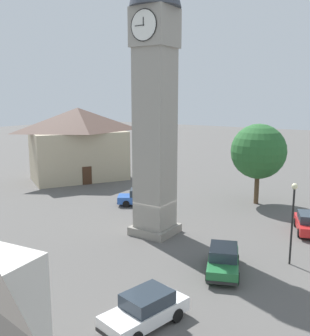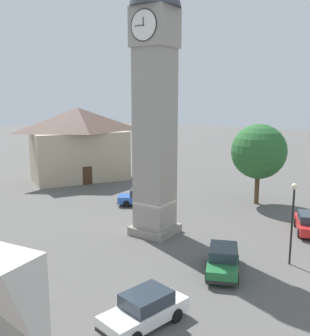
{
  "view_description": "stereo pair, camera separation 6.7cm",
  "coord_description": "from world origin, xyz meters",
  "px_view_note": "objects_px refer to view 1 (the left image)",
  "views": [
    {
      "loc": [
        -14.99,
        22.75,
        10.06
      ],
      "look_at": [
        0.0,
        0.0,
        4.96
      ],
      "focal_mm": 40.9,
      "sensor_mm": 36.0,
      "label": 1
    },
    {
      "loc": [
        -15.04,
        22.71,
        10.06
      ],
      "look_at": [
        0.0,
        0.0,
        4.96
      ],
      "focal_mm": 40.9,
      "sensor_mm": 36.0,
      "label": 2
    }
  ],
  "objects_px": {
    "car_silver_kerb": "(223,260)",
    "tree": "(258,151)",
    "car_blue_kerb": "(140,197)",
    "pedestrian": "(164,204)",
    "lamp_post": "(293,211)",
    "car_white_side": "(309,223)",
    "building_corner_back": "(79,143)",
    "car_red_corner": "(145,309)",
    "clock_tower": "(155,44)"
  },
  "relations": [
    {
      "from": "car_blue_kerb",
      "to": "pedestrian",
      "type": "distance_m",
      "value": 3.86
    },
    {
      "from": "clock_tower",
      "to": "building_corner_back",
      "type": "relative_size",
      "value": 1.75
    },
    {
      "from": "car_red_corner",
      "to": "building_corner_back",
      "type": "xyz_separation_m",
      "value": [
        24.28,
        -20.76,
        3.71
      ]
    },
    {
      "from": "car_red_corner",
      "to": "pedestrian",
      "type": "relative_size",
      "value": 2.6
    },
    {
      "from": "car_silver_kerb",
      "to": "pedestrian",
      "type": "distance_m",
      "value": 11.3
    },
    {
      "from": "pedestrian",
      "to": "tree",
      "type": "height_order",
      "value": "tree"
    },
    {
      "from": "car_blue_kerb",
      "to": "lamp_post",
      "type": "bearing_deg",
      "value": 159.97
    },
    {
      "from": "car_red_corner",
      "to": "lamp_post",
      "type": "xyz_separation_m",
      "value": [
        -3.73,
        -10.04,
        2.62
      ]
    },
    {
      "from": "clock_tower",
      "to": "car_silver_kerb",
      "type": "distance_m",
      "value": 14.92
    },
    {
      "from": "clock_tower",
      "to": "car_silver_kerb",
      "type": "height_order",
      "value": "clock_tower"
    },
    {
      "from": "pedestrian",
      "to": "lamp_post",
      "type": "bearing_deg",
      "value": 160.67
    },
    {
      "from": "pedestrian",
      "to": "building_corner_back",
      "type": "distance_m",
      "value": 18.11
    },
    {
      "from": "clock_tower",
      "to": "pedestrian",
      "type": "xyz_separation_m",
      "value": [
        1.73,
        -4.07,
        -12.59
      ]
    },
    {
      "from": "car_silver_kerb",
      "to": "car_red_corner",
      "type": "relative_size",
      "value": 1.01
    },
    {
      "from": "car_white_side",
      "to": "car_blue_kerb",
      "type": "bearing_deg",
      "value": 3.47
    },
    {
      "from": "car_white_side",
      "to": "pedestrian",
      "type": "bearing_deg",
      "value": 11.8
    },
    {
      "from": "car_red_corner",
      "to": "clock_tower",
      "type": "bearing_deg",
      "value": -58.71
    },
    {
      "from": "car_blue_kerb",
      "to": "car_white_side",
      "type": "height_order",
      "value": "same"
    },
    {
      "from": "car_silver_kerb",
      "to": "tree",
      "type": "height_order",
      "value": "tree"
    },
    {
      "from": "car_white_side",
      "to": "car_silver_kerb",
      "type": "bearing_deg",
      "value": 74.39
    },
    {
      "from": "car_silver_kerb",
      "to": "pedestrian",
      "type": "bearing_deg",
      "value": -40.4
    },
    {
      "from": "clock_tower",
      "to": "car_red_corner",
      "type": "distance_m",
      "value": 17.38
    },
    {
      "from": "car_red_corner",
      "to": "tree",
      "type": "distance_m",
      "value": 22.63
    },
    {
      "from": "car_red_corner",
      "to": "tree",
      "type": "xyz_separation_m",
      "value": [
        2.47,
        -22.09,
        4.25
      ]
    },
    {
      "from": "car_red_corner",
      "to": "tree",
      "type": "relative_size",
      "value": 0.58
    },
    {
      "from": "car_blue_kerb",
      "to": "lamp_post",
      "type": "relative_size",
      "value": 0.87
    },
    {
      "from": "pedestrian",
      "to": "lamp_post",
      "type": "distance_m",
      "value": 12.46
    },
    {
      "from": "pedestrian",
      "to": "lamp_post",
      "type": "xyz_separation_m",
      "value": [
        -11.55,
        4.05,
        2.37
      ]
    },
    {
      "from": "car_red_corner",
      "to": "pedestrian",
      "type": "distance_m",
      "value": 16.11
    },
    {
      "from": "car_white_side",
      "to": "pedestrian",
      "type": "relative_size",
      "value": 2.63
    },
    {
      "from": "car_red_corner",
      "to": "car_white_side",
      "type": "distance_m",
      "value": 16.82
    },
    {
      "from": "car_red_corner",
      "to": "car_white_side",
      "type": "xyz_separation_m",
      "value": [
        -3.49,
        -16.45,
        0.0
      ]
    },
    {
      "from": "lamp_post",
      "to": "clock_tower",
      "type": "bearing_deg",
      "value": 0.13
    },
    {
      "from": "lamp_post",
      "to": "car_blue_kerb",
      "type": "bearing_deg",
      "value": -20.03
    },
    {
      "from": "tree",
      "to": "car_blue_kerb",
      "type": "bearing_deg",
      "value": 36.28
    },
    {
      "from": "pedestrian",
      "to": "car_silver_kerb",
      "type": "bearing_deg",
      "value": 139.6
    },
    {
      "from": "car_blue_kerb",
      "to": "building_corner_back",
      "type": "distance_m",
      "value": 14.41
    },
    {
      "from": "car_blue_kerb",
      "to": "tree",
      "type": "xyz_separation_m",
      "value": [
        -8.91,
        -6.54,
        4.25
      ]
    },
    {
      "from": "clock_tower",
      "to": "pedestrian",
      "type": "height_order",
      "value": "clock_tower"
    },
    {
      "from": "car_white_side",
      "to": "tree",
      "type": "distance_m",
      "value": 9.24
    },
    {
      "from": "clock_tower",
      "to": "car_silver_kerb",
      "type": "bearing_deg",
      "value": 154.71
    },
    {
      "from": "car_blue_kerb",
      "to": "tree",
      "type": "relative_size",
      "value": 0.58
    },
    {
      "from": "car_blue_kerb",
      "to": "building_corner_back",
      "type": "xyz_separation_m",
      "value": [
        12.9,
        -5.22,
        3.71
      ]
    },
    {
      "from": "car_blue_kerb",
      "to": "tree",
      "type": "distance_m",
      "value": 11.84
    },
    {
      "from": "car_white_side",
      "to": "building_corner_back",
      "type": "height_order",
      "value": "building_corner_back"
    },
    {
      "from": "car_white_side",
      "to": "pedestrian",
      "type": "distance_m",
      "value": 11.55
    },
    {
      "from": "building_corner_back",
      "to": "car_blue_kerb",
      "type": "bearing_deg",
      "value": 157.98
    },
    {
      "from": "pedestrian",
      "to": "lamp_post",
      "type": "height_order",
      "value": "lamp_post"
    },
    {
      "from": "car_silver_kerb",
      "to": "tree",
      "type": "bearing_deg",
      "value": -78.0
    },
    {
      "from": "car_silver_kerb",
      "to": "building_corner_back",
      "type": "distance_m",
      "value": 28.95
    }
  ]
}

